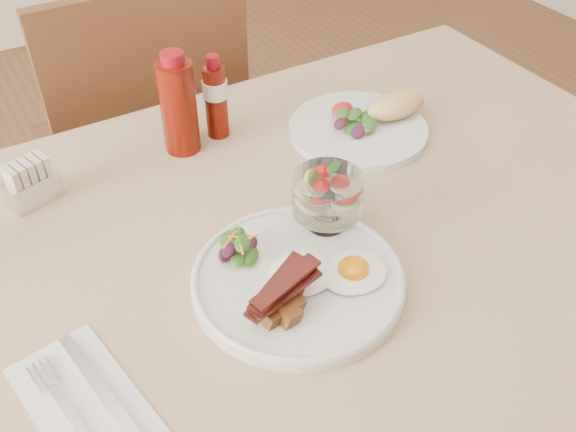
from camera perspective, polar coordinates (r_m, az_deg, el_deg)
name	(u,v)px	position (r m, az deg, el deg)	size (l,w,h in m)	color
table	(291,282)	(0.97, 0.31, -5.93)	(1.33, 0.88, 0.75)	brown
chair_far	(146,144)	(1.54, -12.49, 6.29)	(0.42, 0.42, 0.93)	brown
main_plate	(298,280)	(0.84, 0.89, -5.74)	(0.28, 0.28, 0.02)	silver
fried_eggs	(328,271)	(0.84, 3.55, -4.93)	(0.16, 0.12, 0.03)	white
bacon_potato_pile	(282,297)	(0.78, -0.50, -7.18)	(0.11, 0.07, 0.05)	brown
side_salad	(239,248)	(0.85, -4.36, -2.89)	(0.06, 0.06, 0.03)	#245015
fruit_cup	(327,195)	(0.88, 3.51, 1.92)	(0.10, 0.10, 0.10)	white
second_plate	(367,122)	(1.13, 7.05, 8.25)	(0.26, 0.24, 0.06)	silver
ketchup_bottle	(178,106)	(1.06, -9.72, 9.63)	(0.08, 0.08, 0.17)	#5B0E05
hot_sauce_bottle	(216,98)	(1.09, -6.44, 10.39)	(0.05, 0.05, 0.15)	#5B0E05
sugar_caddy	(32,184)	(1.03, -21.82, 2.69)	(0.09, 0.06, 0.07)	silver
napkin_cutlery	(85,400)	(0.77, -17.60, -15.30)	(0.14, 0.21, 0.01)	silver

